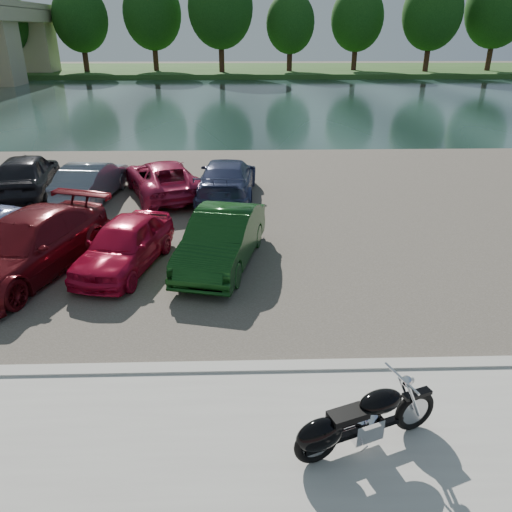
{
  "coord_description": "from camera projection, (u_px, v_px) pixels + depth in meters",
  "views": [
    {
      "loc": [
        -0.6,
        -5.29,
        5.59
      ],
      "look_at": [
        -0.3,
        4.61,
        1.1
      ],
      "focal_mm": 35.0,
      "sensor_mm": 36.0,
      "label": 1
    }
  ],
  "objects": [
    {
      "name": "car_9",
      "position": [
        92.0,
        180.0,
        17.77
      ],
      "size": [
        1.86,
        4.21,
        1.34
      ],
      "primitive_type": "imported",
      "rotation": [
        0.0,
        0.0,
        3.03
      ],
      "color": "slate",
      "rests_on": "parking_lot"
    },
    {
      "name": "car_11",
      "position": [
        227.0,
        179.0,
        17.86
      ],
      "size": [
        2.28,
        4.94,
        1.4
      ],
      "primitive_type": "imported",
      "rotation": [
        0.0,
        0.0,
        3.07
      ],
      "color": "navy",
      "rests_on": "parking_lot"
    },
    {
      "name": "far_trees",
      "position": [
        278.0,
        14.0,
        64.06
      ],
      "size": [
        70.25,
        10.68,
        12.52
      ],
      "color": "#381D14",
      "rests_on": "far_bank"
    },
    {
      "name": "kerb",
      "position": [
        277.0,
        368.0,
        8.93
      ],
      "size": [
        60.0,
        0.3,
        0.14
      ],
      "primitive_type": "cube",
      "color": "#A6A39C",
      "rests_on": "ground"
    },
    {
      "name": "car_10",
      "position": [
        163.0,
        178.0,
        18.07
      ],
      "size": [
        3.64,
        5.14,
        1.3
      ],
      "primitive_type": "imported",
      "rotation": [
        0.0,
        0.0,
        3.49
      ],
      "color": "#AB1C44",
      "rests_on": "parking_lot"
    },
    {
      "name": "river",
      "position": [
        247.0,
        100.0,
        43.55
      ],
      "size": [
        120.0,
        40.0,
        0.0
      ],
      "primitive_type": "cube",
      "color": "#172A27",
      "rests_on": "ground"
    },
    {
      "name": "motorcycle",
      "position": [
        355.0,
        423.0,
        6.99
      ],
      "size": [
        2.24,
        1.09,
        1.05
      ],
      "rotation": [
        0.0,
        0.0,
        0.36
      ],
      "color": "black",
      "rests_on": "promenade"
    },
    {
      "name": "parking_lot",
      "position": [
        259.0,
        208.0,
        17.14
      ],
      "size": [
        60.0,
        18.0,
        0.04
      ],
      "primitive_type": "cube",
      "color": "#48433A",
      "rests_on": "ground"
    },
    {
      "name": "car_8",
      "position": [
        27.0,
        173.0,
        18.32
      ],
      "size": [
        2.44,
        4.63,
        1.5
      ],
      "primitive_type": "imported",
      "rotation": [
        0.0,
        0.0,
        3.3
      ],
      "color": "black",
      "rests_on": "parking_lot"
    },
    {
      "name": "car_5",
      "position": [
        222.0,
        239.0,
        12.71
      ],
      "size": [
        2.4,
        4.46,
        1.4
      ],
      "primitive_type": "imported",
      "rotation": [
        0.0,
        0.0,
        -0.23
      ],
      "color": "#0F3811",
      "rests_on": "parking_lot"
    },
    {
      "name": "far_bank",
      "position": [
        244.0,
        70.0,
        72.56
      ],
      "size": [
        120.0,
        24.0,
        0.6
      ],
      "primitive_type": "cube",
      "color": "#204619",
      "rests_on": "ground"
    },
    {
      "name": "car_4",
      "position": [
        124.0,
        244.0,
        12.53
      ],
      "size": [
        2.34,
        4.01,
        1.28
      ],
      "primitive_type": "imported",
      "rotation": [
        0.0,
        0.0,
        -0.23
      ],
      "color": "#AE0B2C",
      "rests_on": "parking_lot"
    },
    {
      "name": "car_3",
      "position": [
        27.0,
        246.0,
        12.18
      ],
      "size": [
        3.57,
        5.49,
        1.48
      ],
      "primitive_type": "imported",
      "rotation": [
        0.0,
        0.0,
        -0.32
      ],
      "color": "#5C0D13",
      "rests_on": "parking_lot"
    },
    {
      "name": "ground",
      "position": [
        287.0,
        458.0,
        7.14
      ],
      "size": [
        200.0,
        200.0,
        0.0
      ],
      "primitive_type": "plane",
      "color": "#595447",
      "rests_on": "ground"
    }
  ]
}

